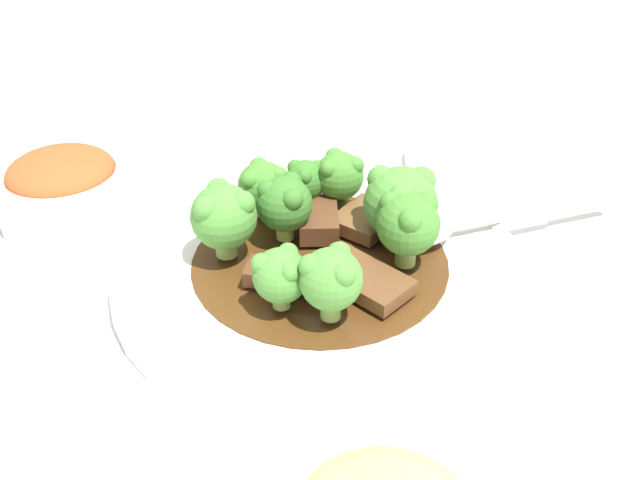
{
  "coord_description": "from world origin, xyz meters",
  "views": [
    {
      "loc": [
        -0.24,
        0.36,
        0.34
      ],
      "look_at": [
        0.0,
        0.0,
        0.03
      ],
      "focal_mm": 42.0,
      "sensor_mm": 36.0,
      "label": 1
    }
  ],
  "objects_px": {
    "beef_strip_0": "(362,278)",
    "broccoli_floret_7": "(284,203)",
    "broccoli_floret_2": "(224,215)",
    "broccoli_floret_0": "(401,202)",
    "beef_strip_1": "(318,220)",
    "broccoli_floret_3": "(408,223)",
    "main_plate": "(320,267)",
    "broccoli_floret_6": "(306,180)",
    "broccoli_floret_4": "(331,278)",
    "broccoli_floret_1": "(281,274)",
    "broccoli_floret_8": "(339,175)",
    "broccoli_floret_5": "(263,186)",
    "sauce_dish": "(450,158)",
    "serving_spoon": "(438,227)",
    "beef_strip_3": "(366,219)",
    "side_bowl_kimchi": "(64,187)",
    "beef_strip_2": "(288,273)"
  },
  "relations": [
    {
      "from": "broccoli_floret_5",
      "to": "broccoli_floret_7",
      "type": "bearing_deg",
      "value": 151.95
    },
    {
      "from": "beef_strip_2",
      "to": "broccoli_floret_8",
      "type": "xyz_separation_m",
      "value": [
        0.02,
        -0.1,
        0.02
      ]
    },
    {
      "from": "beef_strip_1",
      "to": "broccoli_floret_7",
      "type": "height_order",
      "value": "broccoli_floret_7"
    },
    {
      "from": "broccoli_floret_1",
      "to": "broccoli_floret_8",
      "type": "height_order",
      "value": "broccoli_floret_8"
    },
    {
      "from": "beef_strip_3",
      "to": "broccoli_floret_0",
      "type": "relative_size",
      "value": 0.83
    },
    {
      "from": "broccoli_floret_0",
      "to": "broccoli_floret_1",
      "type": "height_order",
      "value": "broccoli_floret_0"
    },
    {
      "from": "beef_strip_1",
      "to": "beef_strip_2",
      "type": "relative_size",
      "value": 0.81
    },
    {
      "from": "broccoli_floret_3",
      "to": "side_bowl_kimchi",
      "type": "xyz_separation_m",
      "value": [
        0.27,
        0.07,
        -0.03
      ]
    },
    {
      "from": "broccoli_floret_4",
      "to": "broccoli_floret_5",
      "type": "bearing_deg",
      "value": -34.14
    },
    {
      "from": "beef_strip_1",
      "to": "broccoli_floret_4",
      "type": "bearing_deg",
      "value": 128.22
    },
    {
      "from": "broccoli_floret_5",
      "to": "broccoli_floret_8",
      "type": "height_order",
      "value": "broccoli_floret_8"
    },
    {
      "from": "broccoli_floret_4",
      "to": "broccoli_floret_8",
      "type": "bearing_deg",
      "value": -59.72
    },
    {
      "from": "broccoli_floret_2",
      "to": "broccoli_floret_5",
      "type": "relative_size",
      "value": 1.26
    },
    {
      "from": "beef_strip_2",
      "to": "sauce_dish",
      "type": "distance_m",
      "value": 0.25
    },
    {
      "from": "broccoli_floret_1",
      "to": "broccoli_floret_7",
      "type": "bearing_deg",
      "value": -55.94
    },
    {
      "from": "beef_strip_1",
      "to": "broccoli_floret_4",
      "type": "height_order",
      "value": "broccoli_floret_4"
    },
    {
      "from": "broccoli_floret_2",
      "to": "broccoli_floret_0",
      "type": "bearing_deg",
      "value": -137.89
    },
    {
      "from": "beef_strip_0",
      "to": "broccoli_floret_7",
      "type": "xyz_separation_m",
      "value": [
        0.08,
        -0.02,
        0.03
      ]
    },
    {
      "from": "main_plate",
      "to": "side_bowl_kimchi",
      "type": "xyz_separation_m",
      "value": [
        0.22,
        0.05,
        0.02
      ]
    },
    {
      "from": "main_plate",
      "to": "broccoli_floret_0",
      "type": "relative_size",
      "value": 5.09
    },
    {
      "from": "main_plate",
      "to": "broccoli_floret_6",
      "type": "xyz_separation_m",
      "value": [
        0.05,
        -0.05,
        0.03
      ]
    },
    {
      "from": "beef_strip_3",
      "to": "broccoli_floret_4",
      "type": "xyz_separation_m",
      "value": [
        -0.04,
        0.1,
        0.03
      ]
    },
    {
      "from": "broccoli_floret_0",
      "to": "side_bowl_kimchi",
      "type": "relative_size",
      "value": 0.54
    },
    {
      "from": "beef_strip_1",
      "to": "broccoli_floret_4",
      "type": "relative_size",
      "value": 1.09
    },
    {
      "from": "beef_strip_2",
      "to": "broccoli_floret_6",
      "type": "relative_size",
      "value": 1.68
    },
    {
      "from": "beef_strip_2",
      "to": "broccoli_floret_4",
      "type": "xyz_separation_m",
      "value": [
        -0.05,
        0.02,
        0.03
      ]
    },
    {
      "from": "broccoli_floret_3",
      "to": "broccoli_floret_7",
      "type": "distance_m",
      "value": 0.09
    },
    {
      "from": "main_plate",
      "to": "broccoli_floret_6",
      "type": "bearing_deg",
      "value": -46.91
    },
    {
      "from": "broccoli_floret_1",
      "to": "serving_spoon",
      "type": "relative_size",
      "value": 0.25
    },
    {
      "from": "beef_strip_1",
      "to": "side_bowl_kimchi",
      "type": "height_order",
      "value": "side_bowl_kimchi"
    },
    {
      "from": "broccoli_floret_1",
      "to": "sauce_dish",
      "type": "xyz_separation_m",
      "value": [
        0.0,
        -0.27,
        -0.04
      ]
    },
    {
      "from": "beef_strip_0",
      "to": "broccoli_floret_5",
      "type": "bearing_deg",
      "value": -17.5
    },
    {
      "from": "broccoli_floret_5",
      "to": "broccoli_floret_7",
      "type": "height_order",
      "value": "broccoli_floret_7"
    },
    {
      "from": "main_plate",
      "to": "serving_spoon",
      "type": "relative_size",
      "value": 1.71
    },
    {
      "from": "main_plate",
      "to": "side_bowl_kimchi",
      "type": "relative_size",
      "value": 2.76
    },
    {
      "from": "broccoli_floret_1",
      "to": "broccoli_floret_6",
      "type": "distance_m",
      "value": 0.12
    },
    {
      "from": "beef_strip_1",
      "to": "broccoli_floret_0",
      "type": "height_order",
      "value": "broccoli_floret_0"
    },
    {
      "from": "beef_strip_3",
      "to": "broccoli_floret_4",
      "type": "distance_m",
      "value": 0.11
    },
    {
      "from": "side_bowl_kimchi",
      "to": "sauce_dish",
      "type": "distance_m",
      "value": 0.34
    },
    {
      "from": "beef_strip_0",
      "to": "broccoli_floret_0",
      "type": "height_order",
      "value": "broccoli_floret_0"
    },
    {
      "from": "broccoli_floret_7",
      "to": "serving_spoon",
      "type": "distance_m",
      "value": 0.12
    },
    {
      "from": "main_plate",
      "to": "broccoli_floret_7",
      "type": "height_order",
      "value": "broccoli_floret_7"
    },
    {
      "from": "broccoli_floret_0",
      "to": "broccoli_floret_8",
      "type": "distance_m",
      "value": 0.06
    },
    {
      "from": "beef_strip_3",
      "to": "serving_spoon",
      "type": "bearing_deg",
      "value": -159.03
    },
    {
      "from": "beef_strip_1",
      "to": "broccoli_floret_3",
      "type": "bearing_deg",
      "value": 178.08
    },
    {
      "from": "beef_strip_3",
      "to": "sauce_dish",
      "type": "height_order",
      "value": "beef_strip_3"
    },
    {
      "from": "broccoli_floret_1",
      "to": "beef_strip_1",
      "type": "bearing_deg",
      "value": -71.04
    },
    {
      "from": "broccoli_floret_1",
      "to": "serving_spoon",
      "type": "xyz_separation_m",
      "value": [
        -0.05,
        -0.13,
        -0.02
      ]
    },
    {
      "from": "broccoli_floret_5",
      "to": "sauce_dish",
      "type": "bearing_deg",
      "value": -111.51
    },
    {
      "from": "broccoli_floret_5",
      "to": "serving_spoon",
      "type": "relative_size",
      "value": 0.25
    }
  ]
}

